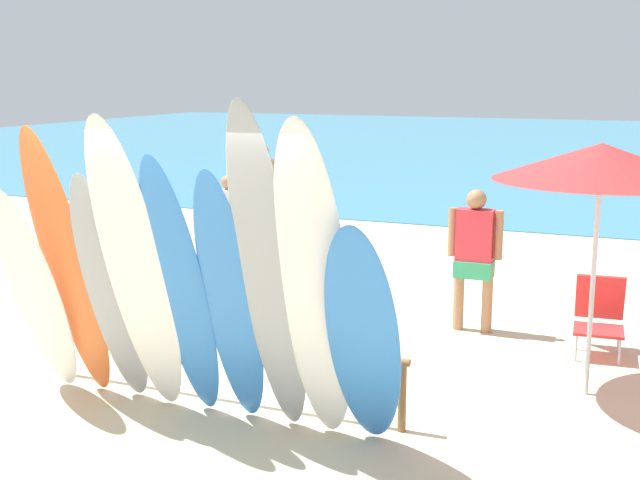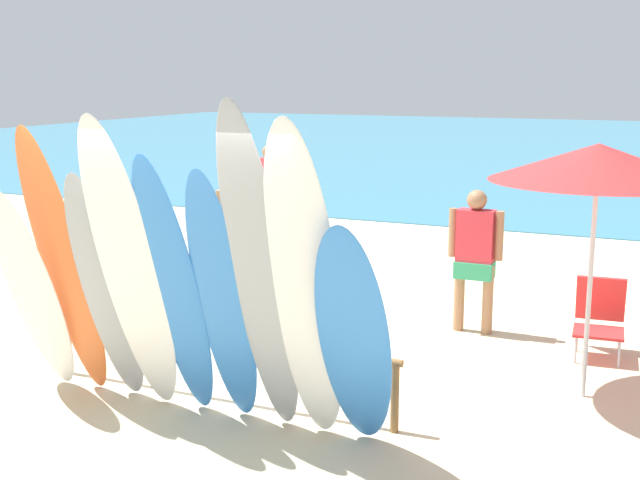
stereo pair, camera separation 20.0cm
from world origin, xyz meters
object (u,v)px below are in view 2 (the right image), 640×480
(surfboard_orange_1, at_px, (64,265))
(surfboard_blue_5, at_px, (223,301))
(surfboard_white_0, at_px, (32,291))
(surfboard_blue_8, at_px, (354,339))
(surfboard_rack, at_px, (216,346))
(beach_chair_red, at_px, (600,315))
(beachgoer_photographing, at_px, (233,219))
(surfboard_grey_2, at_px, (106,290))
(beachgoer_by_water, at_px, (269,186))
(surfboard_white_3, at_px, (130,271))
(surfboard_grey_6, at_px, (260,276))
(beach_umbrella, at_px, (598,163))
(surfboard_white_7, at_px, (305,288))
(surfboard_blue_4, at_px, (175,291))
(beachgoer_near_rack, at_px, (475,251))

(surfboard_orange_1, bearing_deg, surfboard_blue_5, 3.15)
(surfboard_white_0, bearing_deg, surfboard_blue_8, -3.36)
(surfboard_rack, relative_size, beach_chair_red, 4.23)
(surfboard_blue_5, distance_m, beachgoer_photographing, 5.31)
(surfboard_grey_2, bearing_deg, beach_chair_red, 37.17)
(beachgoer_by_water, bearing_deg, surfboard_white_3, -39.84)
(surfboard_grey_2, distance_m, surfboard_grey_6, 1.59)
(surfboard_grey_2, distance_m, beach_umbrella, 4.40)
(surfboard_white_7, xyz_separation_m, beachgoer_photographing, (-3.32, 4.72, -0.46))
(surfboard_blue_5, bearing_deg, surfboard_blue_8, -3.38)
(surfboard_orange_1, relative_size, surfboard_grey_2, 1.16)
(beach_chair_red, relative_size, beach_umbrella, 0.36)
(surfboard_rack, distance_m, surfboard_grey_6, 1.33)
(surfboard_grey_2, xyz_separation_m, beach_chair_red, (3.79, 3.22, -0.64))
(surfboard_orange_1, distance_m, surfboard_grey_2, 0.47)
(beachgoer_photographing, bearing_deg, beach_chair_red, -83.21)
(surfboard_blue_5, xyz_separation_m, beachgoer_by_water, (-3.25, 7.15, -0.14))
(surfboard_rack, distance_m, surfboard_blue_4, 0.88)
(beachgoer_by_water, xyz_separation_m, beach_chair_red, (5.88, -3.91, -0.55))
(beachgoer_near_rack, bearing_deg, surfboard_blue_4, -115.26)
(beachgoer_photographing, distance_m, beachgoer_near_rack, 3.97)
(surfboard_white_0, distance_m, beachgoer_photographing, 4.75)
(surfboard_white_3, height_order, beach_chair_red, surfboard_white_3)
(surfboard_white_3, height_order, beachgoer_photographing, surfboard_white_3)
(surfboard_blue_5, xyz_separation_m, beachgoer_photographing, (-2.56, 4.65, -0.25))
(beachgoer_photographing, bearing_deg, surfboard_orange_1, -146.39)
(surfboard_white_3, xyz_separation_m, beachgoer_by_water, (-2.45, 7.27, -0.34))
(surfboard_grey_2, height_order, beachgoer_by_water, surfboard_grey_2)
(surfboard_blue_4, bearing_deg, beach_umbrella, 33.63)
(surfboard_blue_5, bearing_deg, surfboard_white_3, -174.24)
(surfboard_grey_6, xyz_separation_m, beach_chair_red, (2.24, 3.32, -0.95))
(surfboard_grey_2, height_order, surfboard_grey_6, surfboard_grey_6)
(surfboard_rack, height_order, beachgoer_by_water, beachgoer_by_water)
(surfboard_white_0, height_order, beach_chair_red, surfboard_white_0)
(surfboard_blue_4, distance_m, beachgoer_near_rack, 3.90)
(surfboard_blue_8, bearing_deg, surfboard_orange_1, 175.96)
(surfboard_grey_6, xyz_separation_m, beachgoer_by_water, (-3.64, 7.23, -0.40))
(beach_umbrella, bearing_deg, surfboard_blue_4, -146.45)
(beachgoer_near_rack, distance_m, beachgoer_by_water, 5.80)
(surfboard_orange_1, distance_m, surfboard_white_3, 0.82)
(surfboard_orange_1, xyz_separation_m, beach_umbrella, (4.22, 1.97, 0.89))
(surfboard_white_3, xyz_separation_m, surfboard_grey_6, (1.18, 0.04, 0.06))
(surfboard_rack, relative_size, beachgoer_by_water, 2.05)
(surfboard_rack, distance_m, surfboard_white_0, 1.71)
(surfboard_white_0, xyz_separation_m, surfboard_white_3, (1.12, -0.07, 0.31))
(surfboard_white_3, distance_m, surfboard_blue_5, 0.83)
(surfboard_grey_6, bearing_deg, surfboard_rack, 142.34)
(surfboard_rack, height_order, surfboard_white_0, surfboard_white_0)
(surfboard_grey_6, relative_size, surfboard_white_7, 1.05)
(surfboard_blue_8, relative_size, beachgoer_photographing, 1.35)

